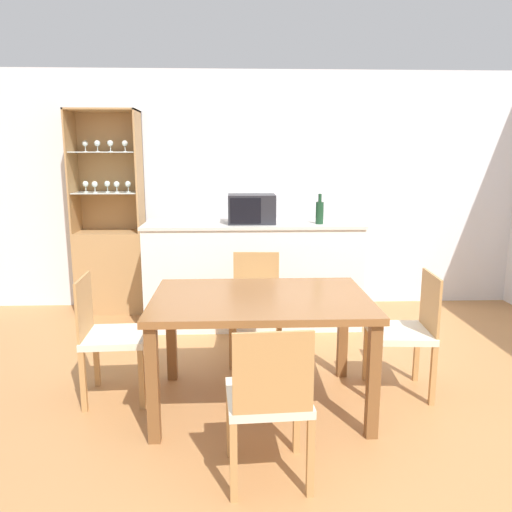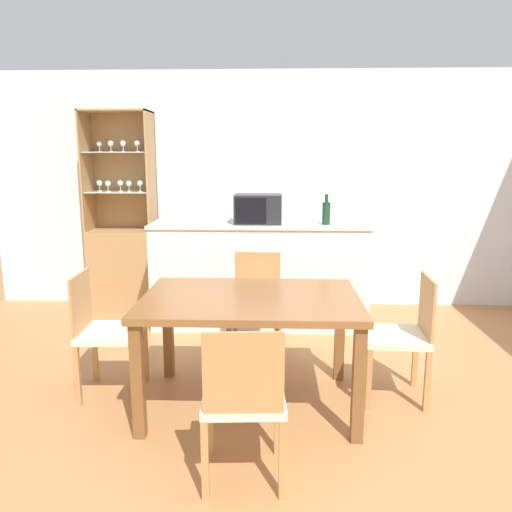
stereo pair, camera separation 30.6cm
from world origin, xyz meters
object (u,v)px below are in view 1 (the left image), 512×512
dining_chair_side_left_far (110,336)px  dining_chair_head_near (269,400)px  display_cabinet (111,255)px  microwave (252,209)px  dining_table (260,310)px  dining_chair_head_far (256,305)px  dining_chair_side_right_far (406,332)px  wine_bottle (320,212)px

dining_chair_side_left_far → dining_chair_head_near: bearing=44.8°
display_cabinet → microwave: display_cabinet is taller
dining_table → dining_chair_head_far: size_ratio=1.63×
dining_chair_side_right_far → dining_chair_head_near: same height
dining_table → dining_chair_head_far: 0.84m
dining_table → dining_chair_head_near: size_ratio=1.63×
microwave → dining_chair_head_far: bearing=-89.4°
display_cabinet → dining_chair_head_far: 2.04m
dining_chair_head_near → wine_bottle: bearing=71.5°
microwave → wine_bottle: bearing=-6.9°
wine_bottle → display_cabinet: bearing=163.6°
dining_table → dining_chair_side_right_far: size_ratio=1.63×
display_cabinet → dining_chair_head_near: display_cabinet is taller
dining_chair_side_right_far → microwave: 1.95m
microwave → wine_bottle: wine_bottle is taller
display_cabinet → dining_chair_head_near: 3.35m
dining_table → dining_chair_head_far: dining_chair_head_far is taller
dining_chair_side_left_far → wine_bottle: bearing=127.9°
dining_chair_head_near → display_cabinet: bearing=113.2°
dining_chair_head_near → microwave: 2.54m
dining_chair_head_far → dining_chair_side_left_far: same height
dining_chair_side_left_far → microwave: 1.94m
display_cabinet → dining_chair_side_left_far: size_ratio=2.45×
dining_table → dining_chair_side_left_far: 1.06m
dining_chair_head_near → microwave: microwave is taller
display_cabinet → dining_chair_side_left_far: display_cabinet is taller
dining_chair_side_right_far → wine_bottle: size_ratio=3.03×
dining_chair_side_right_far → microwave: (-1.03, 1.49, 0.71)m
dining_chair_head_far → wine_bottle: 1.20m
microwave → wine_bottle: 0.65m
display_cabinet → dining_chair_head_far: bearing=-42.5°
dining_chair_side_right_far → display_cabinet: bearing=54.6°
microwave → wine_bottle: size_ratio=1.56×
dining_table → dining_chair_side_left_far: dining_chair_side_left_far is taller
display_cabinet → dining_table: size_ratio=1.50×
dining_chair_side_left_far → microwave: microwave is taller
wine_bottle → dining_chair_side_left_far: bearing=-139.6°
dining_chair_head_near → dining_chair_side_left_far: 1.40m
dining_chair_head_far → wine_bottle: wine_bottle is taller
display_cabinet → wine_bottle: display_cabinet is taller
dining_chair_side_left_far → display_cabinet: bearing=-169.4°
dining_chair_head_far → wine_bottle: bearing=-127.0°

